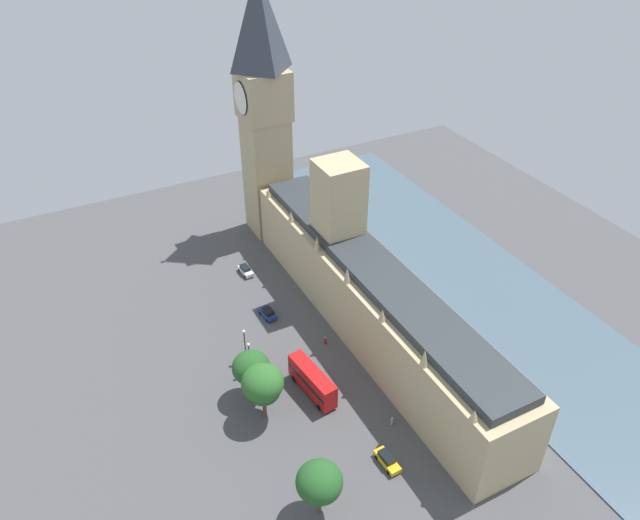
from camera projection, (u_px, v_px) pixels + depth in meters
name	position (u px, v px, depth m)	size (l,w,h in m)	color
ground_plane	(362.00, 335.00, 109.59)	(142.17, 142.17, 0.00)	#4C4C4F
river_thames	(479.00, 292.00, 119.57)	(29.04, 127.96, 0.25)	#475B6B
parliament_building	(369.00, 292.00, 106.87)	(11.90, 72.17, 27.97)	tan
clock_tower	(264.00, 107.00, 122.90)	(9.57, 9.57, 55.57)	tan
car_white_midblock	(246.00, 270.00, 124.29)	(2.06, 4.30, 1.74)	silver
car_blue_corner	(268.00, 313.00, 113.27)	(2.30, 4.29, 1.74)	navy
double_decker_bus_kerbside	(312.00, 381.00, 96.92)	(3.76, 10.73, 4.75)	red
car_yellow_cab_under_trees	(387.00, 460.00, 86.74)	(1.98, 4.70, 1.74)	gold
pedestrian_leading	(392.00, 421.00, 92.66)	(0.58, 0.65, 1.57)	gray
pedestrian_by_river_gate	(325.00, 341.00, 107.33)	(0.51, 0.61, 1.55)	maroon
plane_tree_near_tower	(263.00, 383.00, 90.39)	(6.39, 6.39, 9.91)	brown
plane_tree_opposite_hall	(319.00, 482.00, 77.57)	(6.12, 6.12, 8.95)	brown
plane_tree_trailing	(263.00, 390.00, 91.43)	(5.25, 5.25, 7.82)	brown
plane_tree_far_end	(251.00, 368.00, 94.42)	(6.00, 6.00, 8.70)	brown
street_lamp_slot_10	(244.00, 340.00, 101.75)	(0.56, 0.56, 6.74)	black
street_lamp_slot_11	(249.00, 353.00, 99.22)	(0.56, 0.56, 6.70)	black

